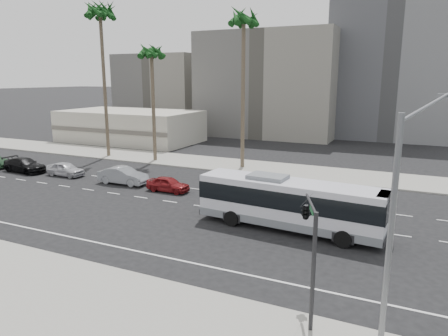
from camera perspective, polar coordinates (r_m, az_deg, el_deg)
The scene contains 18 objects.
ground at distance 32.50m, azimuth 1.52°, elevation -6.00°, with size 700.00×700.00×0.00m, color black.
sidewalk_north at distance 46.61m, azimuth 9.16°, elevation -0.37°, with size 120.00×7.00×0.15m, color gray.
sidewalk_south at distance 20.45m, azimuth -17.06°, elevation -18.10°, with size 120.00×7.00×0.15m, color gray.
commercial_low at distance 69.23m, azimuth -12.85°, elevation 5.68°, with size 22.00×12.16×5.00m.
midrise_beige_west at distance 77.21m, azimuth 6.85°, elevation 11.40°, with size 24.00×18.00×18.00m, color #64625D.
midrise_gray_center at distance 80.45m, azimuth 22.63°, elevation 13.45°, with size 20.00×20.00×26.00m, color #535458.
midrise_beige_far at distance 93.08m, azimuth -7.80°, elevation 10.62°, with size 18.00×16.00×15.00m, color #64625D.
civic_tower at distance 280.11m, azimuth 23.08°, elevation 17.34°, with size 42.00×42.00×129.00m.
city_bus at distance 28.58m, azimuth 9.03°, elevation -4.72°, with size 12.95×3.80×3.67m.
car_a at distance 38.15m, azimuth -7.75°, elevation -2.22°, with size 4.09×1.65×1.39m, color maroon.
car_b at distance 41.66m, azimuth -13.78°, elevation -1.03°, with size 5.09×1.77×1.68m, color gray.
car_c at distance 46.92m, azimuth -21.10°, elevation -0.14°, with size 4.36×1.75×1.48m, color #B2B1B7.
car_d at distance 50.63m, azimuth -25.88°, elevation 0.37°, with size 5.43×2.21×1.58m, color black.
streetlight_corner at distance 15.83m, azimuth 22.98°, elevation -6.36°, with size 2.02×4.38×9.66m.
traffic_signal at distance 18.91m, azimuth 11.42°, elevation -6.12°, with size 2.39×3.33×5.21m.
palm_near at distance 47.00m, azimuth 2.74°, elevation 19.43°, with size 5.25×5.25×17.67m.
palm_mid at distance 51.52m, azimuth -10.02°, elevation 15.21°, with size 4.65×4.65×14.38m.
palm_far at distance 56.19m, azimuth -16.77°, elevation 19.54°, with size 5.68×5.68×19.49m.
Camera 1 is at (12.27, -28.29, 10.28)m, focal length 33.01 mm.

